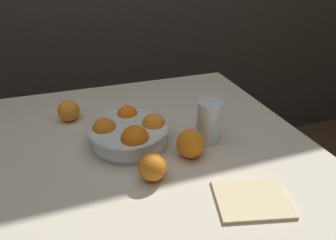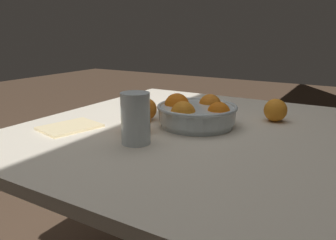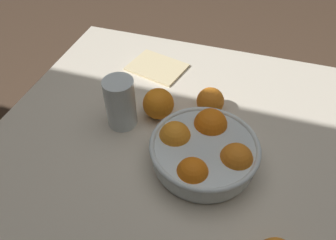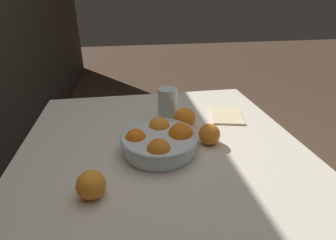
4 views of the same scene
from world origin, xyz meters
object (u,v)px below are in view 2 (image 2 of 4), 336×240
object	(u,v)px
orange_loose_near_bowl	(275,110)
orange_loose_front	(145,109)
juice_glass	(136,121)
fruit_bowl	(196,113)
orange_loose_aside	(137,118)

from	to	relation	value
orange_loose_near_bowl	orange_loose_front	xyz separation A→B (m)	(0.20, -0.38, -0.00)
juice_glass	orange_loose_near_bowl	distance (m)	0.49
juice_glass	orange_loose_front	distance (m)	0.24
orange_loose_near_bowl	fruit_bowl	bearing A→B (deg)	-48.33
juice_glass	orange_loose_near_bowl	world-z (taller)	juice_glass
orange_loose_near_bowl	orange_loose_aside	xyz separation A→B (m)	(0.33, -0.32, 0.00)
fruit_bowl	orange_loose_front	xyz separation A→B (m)	(0.03, -0.17, -0.00)
fruit_bowl	orange_loose_near_bowl	bearing A→B (deg)	131.67
orange_loose_near_bowl	orange_loose_front	bearing A→B (deg)	-61.43
orange_loose_near_bowl	orange_loose_aside	bearing A→B (deg)	-44.10
fruit_bowl	orange_loose_aside	size ratio (longest dim) A/B	3.02
fruit_bowl	orange_loose_aside	bearing A→B (deg)	-38.13
orange_loose_near_bowl	orange_loose_aside	distance (m)	0.46
orange_loose_aside	fruit_bowl	bearing A→B (deg)	141.87
juice_glass	orange_loose_near_bowl	bearing A→B (deg)	147.18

